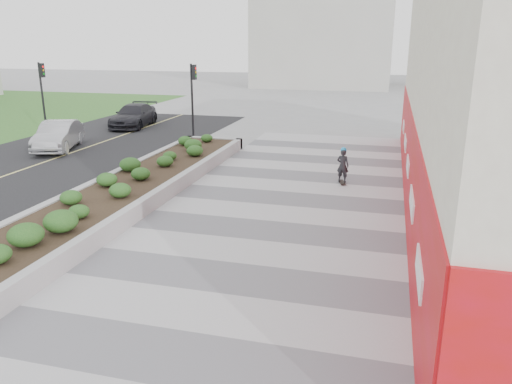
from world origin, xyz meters
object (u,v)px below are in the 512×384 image
planter (131,185)px  skateboarder (343,165)px  car_dark (134,116)px  traffic_signal_near (193,91)px  car_silver (58,136)px  traffic_signal_far (42,88)px

planter → skateboarder: size_ratio=12.35×
planter → skateboarder: 8.04m
planter → car_dark: (-7.35, 14.00, 0.29)m
car_dark → traffic_signal_near: bearing=-39.7°
traffic_signal_near → planter: bearing=-80.7°
planter → car_dark: bearing=117.7°
car_silver → car_dark: car_silver is taller
traffic_signal_far → planter: bearing=-42.5°
car_silver → planter: bearing=-59.7°
traffic_signal_near → traffic_signal_far: (-9.20, -0.50, 0.00)m
traffic_signal_far → car_dark: 5.74m
planter → traffic_signal_near: 10.90m
skateboarder → car_dark: (-14.49, 10.33, -0.03)m
skateboarder → car_dark: size_ratio=0.30×
skateboarder → car_silver: size_ratio=0.33×
car_silver → traffic_signal_far: bearing=113.9°
traffic_signal_far → car_dark: traffic_signal_far is taller
traffic_signal_near → car_silver: traffic_signal_near is taller
traffic_signal_near → car_dark: bearing=148.1°
skateboarder → car_silver: (-14.70, 2.75, -0.01)m
planter → car_silver: bearing=139.7°
car_dark → car_silver: bearing=-99.4°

